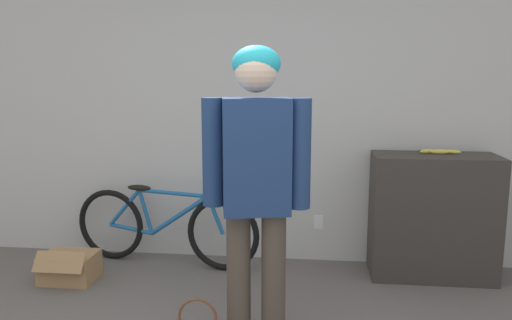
{
  "coord_description": "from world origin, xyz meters",
  "views": [
    {
      "loc": [
        0.48,
        -1.73,
        1.62
      ],
      "look_at": [
        0.17,
        1.0,
        1.16
      ],
      "focal_mm": 35.0,
      "sensor_mm": 36.0,
      "label": 1
    }
  ],
  "objects_px": {
    "person": "(256,172)",
    "cardboard_box": "(69,267)",
    "bicycle": "(165,227)",
    "banana": "(439,152)"
  },
  "relations": [
    {
      "from": "bicycle",
      "to": "banana",
      "type": "bearing_deg",
      "value": 10.26
    },
    {
      "from": "banana",
      "to": "cardboard_box",
      "type": "height_order",
      "value": "banana"
    },
    {
      "from": "person",
      "to": "banana",
      "type": "distance_m",
      "value": 1.9
    },
    {
      "from": "person",
      "to": "cardboard_box",
      "type": "distance_m",
      "value": 2.06
    },
    {
      "from": "person",
      "to": "bicycle",
      "type": "bearing_deg",
      "value": 114.56
    },
    {
      "from": "person",
      "to": "cardboard_box",
      "type": "bearing_deg",
      "value": 140.23
    },
    {
      "from": "bicycle",
      "to": "cardboard_box",
      "type": "xyz_separation_m",
      "value": [
        -0.66,
        -0.43,
        -0.22
      ]
    },
    {
      "from": "cardboard_box",
      "to": "banana",
      "type": "bearing_deg",
      "value": 9.63
    },
    {
      "from": "person",
      "to": "banana",
      "type": "relative_size",
      "value": 5.4
    },
    {
      "from": "banana",
      "to": "cardboard_box",
      "type": "bearing_deg",
      "value": -170.37
    }
  ]
}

